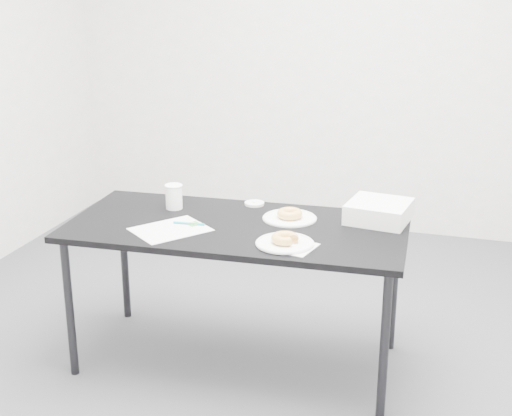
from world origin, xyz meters
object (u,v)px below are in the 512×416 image
(table, at_px, (237,236))
(donut_far, at_px, (290,214))
(pen, at_px, (189,223))
(donut_near, at_px, (285,238))
(plate_near, at_px, (285,243))
(plate_far, at_px, (290,218))
(scorecard, at_px, (170,229))
(coffee_cup, at_px, (174,197))
(bakery_box, at_px, (379,211))

(table, relative_size, donut_far, 13.26)
(pen, bearing_deg, donut_near, -18.14)
(plate_near, distance_m, donut_far, 0.33)
(plate_far, bearing_deg, donut_far, 0.00)
(donut_near, relative_size, donut_far, 0.98)
(table, bearing_deg, pen, -164.69)
(donut_near, bearing_deg, scorecard, 176.91)
(coffee_cup, distance_m, bakery_box, 0.99)
(pen, height_order, bakery_box, bakery_box)
(plate_near, relative_size, plate_far, 0.98)
(scorecard, relative_size, plate_near, 1.27)
(scorecard, distance_m, plate_near, 0.54)
(table, height_order, donut_far, donut_far)
(table, height_order, pen, pen)
(plate_near, xyz_separation_m, donut_far, (-0.06, 0.33, 0.02))
(scorecard, relative_size, coffee_cup, 2.61)
(plate_far, distance_m, bakery_box, 0.42)
(plate_far, height_order, bakery_box, bakery_box)
(table, xyz_separation_m, donut_near, (0.28, -0.18, 0.08))
(coffee_cup, bearing_deg, bakery_box, 6.56)
(plate_far, relative_size, donut_far, 2.13)
(table, height_order, scorecard, scorecard)
(scorecard, relative_size, bakery_box, 1.17)
(plate_near, relative_size, donut_near, 2.13)
(donut_near, xyz_separation_m, bakery_box, (0.34, 0.43, 0.02))
(pen, relative_size, bakery_box, 0.54)
(scorecard, height_order, pen, pen)
(donut_near, height_order, bakery_box, bakery_box)
(scorecard, height_order, donut_far, donut_far)
(scorecard, distance_m, plate_far, 0.56)
(coffee_cup, bearing_deg, donut_near, -26.08)
(table, bearing_deg, plate_near, -35.90)
(plate_near, bearing_deg, donut_far, 100.86)
(donut_near, height_order, coffee_cup, coffee_cup)
(pen, relative_size, donut_far, 1.24)
(scorecard, xyz_separation_m, plate_far, (0.48, 0.30, 0.00))
(pen, distance_m, plate_near, 0.50)
(coffee_cup, bearing_deg, donut_far, 1.29)
(table, relative_size, scorecard, 4.98)
(plate_far, bearing_deg, plate_near, -79.14)
(scorecard, xyz_separation_m, donut_far, (0.48, 0.30, 0.03))
(bakery_box, bearing_deg, table, -150.23)
(table, xyz_separation_m, donut_far, (0.21, 0.15, 0.08))
(plate_near, bearing_deg, table, 146.91)
(plate_near, relative_size, donut_far, 2.09)
(plate_near, height_order, plate_far, plate_near)
(donut_far, bearing_deg, plate_near, -79.14)
(pen, relative_size, plate_near, 0.59)
(scorecard, bearing_deg, donut_near, 34.83)
(donut_far, bearing_deg, coffee_cup, -178.71)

